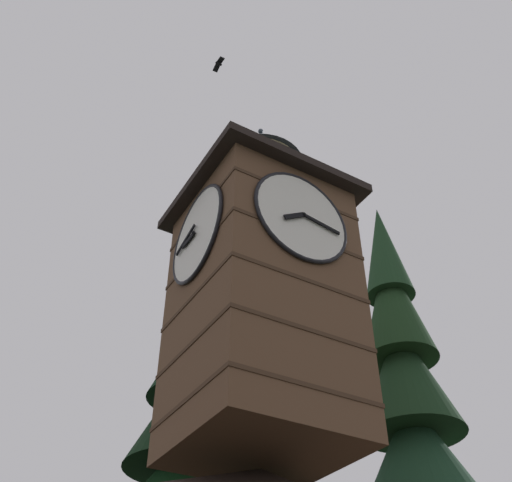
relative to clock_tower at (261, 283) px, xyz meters
The scene contains 2 objects.
clock_tower is the anchor object (origin of this frame).
flying_bird_low 8.75m from the clock_tower, 12.88° to the right, with size 0.24×0.63×0.13m.
Camera 1 is at (8.85, 9.68, 2.24)m, focal length 43.26 mm.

